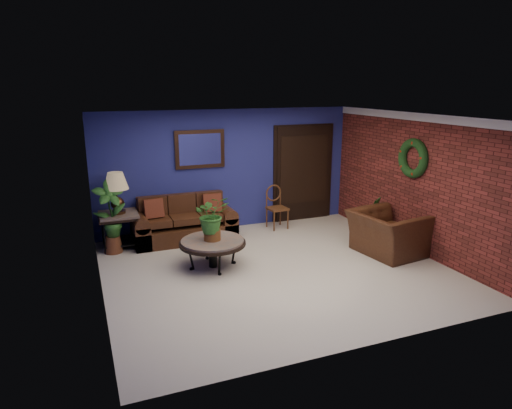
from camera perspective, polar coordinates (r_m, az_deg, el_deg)
name	(u,v)px	position (r m, az deg, el deg)	size (l,w,h in m)	color
floor	(276,269)	(7.69, 2.52, -8.08)	(5.50, 5.50, 0.00)	beige
wall_back	(228,170)	(9.57, -3.52, 4.34)	(5.50, 0.04, 2.50)	navy
wall_left	(96,214)	(6.69, -19.42, -1.14)	(0.04, 5.00, 2.50)	navy
wall_right_brick	(415,183)	(8.76, 19.29, 2.54)	(0.04, 5.00, 2.50)	maroon
ceiling	(278,117)	(7.10, 2.75, 10.85)	(5.50, 5.00, 0.02)	silver
crown_molding	(420,117)	(8.58, 19.82, 10.24)	(0.03, 5.00, 0.14)	white
wall_mirror	(200,149)	(9.29, -7.03, 6.88)	(1.02, 0.06, 0.77)	#462B18
closet_door	(303,174)	(10.25, 5.91, 3.86)	(1.44, 0.06, 2.18)	black
wreath	(413,158)	(8.68, 19.03, 5.48)	(0.72, 0.72, 0.16)	black
sofa	(184,225)	(9.13, -9.05, -2.54)	(1.98, 0.85, 0.89)	#412412
coffee_table	(213,243)	(7.67, -5.45, -4.84)	(1.11, 1.11, 0.48)	#56504B
end_table	(119,221)	(8.88, -16.76, -2.01)	(0.73, 0.73, 0.67)	#56504B
table_lamp	(116,188)	(8.72, -17.07, 1.99)	(0.45, 0.45, 0.74)	#462B18
side_chair	(276,204)	(9.72, 2.50, 0.08)	(0.42, 0.42, 0.92)	brown
armchair	(387,233)	(8.55, 16.04, -3.47)	(1.20, 1.04, 0.78)	#412412
coffee_plant	(212,216)	(7.52, -5.54, -1.42)	(0.59, 0.51, 0.76)	brown
floor_plant	(371,217)	(9.24, 14.16, -1.52)	(0.40, 0.32, 0.87)	brown
tall_plant	(111,215)	(8.61, -17.72, -1.23)	(0.63, 0.48, 1.34)	brown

